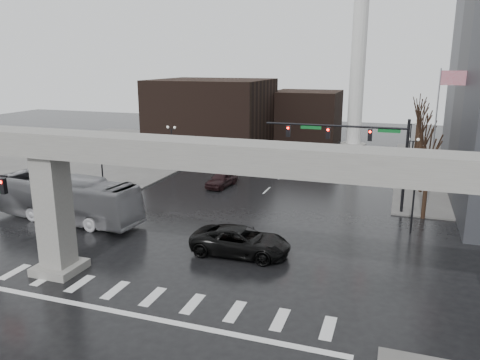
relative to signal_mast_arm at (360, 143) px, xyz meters
The scene contains 22 objects.
ground 21.64m from the signal_mast_arm, 115.57° to the right, with size 160.00×160.00×0.00m, color black.
sidewalk_nw 39.41m from the signal_mast_arm, 153.82° to the left, with size 28.00×36.00×0.15m, color slate.
elevated_guideway 20.35m from the signal_mast_arm, 112.35° to the right, with size 48.00×2.60×8.70m.
building_far_left 32.68m from the signal_mast_arm, 134.74° to the left, with size 16.00×14.00×10.00m, color black.
building_far_mid 35.02m from the signal_mast_arm, 108.32° to the left, with size 10.00×10.00×8.00m, color black.
smokestack 28.38m from the signal_mast_arm, 96.28° to the left, with size 3.60×3.60×30.00m.
signal_mast_arm is the anchor object (origin of this frame).
flagpole_assembly 7.27m from the signal_mast_arm, 26.93° to the left, with size 2.06×0.12×12.00m.
lamp_right_0 6.99m from the signal_mast_arm, 46.80° to the right, with size 1.22×0.32×5.11m.
lamp_right_1 10.51m from the signal_mast_arm, 63.90° to the left, with size 1.22×0.32×5.11m.
lamp_right_2 23.75m from the signal_mast_arm, 79.01° to the left, with size 1.22×0.32×5.11m.
lamp_left_0 23.12m from the signal_mast_arm, 167.96° to the right, with size 1.22×0.32×5.11m.
lamp_left_1 24.42m from the signal_mast_arm, 157.75° to the left, with size 1.22×0.32×5.11m.
lamp_left_2 32.40m from the signal_mast_arm, 134.11° to the left, with size 1.22×0.32×5.11m.
tree_right_0 6.37m from the signal_mast_arm, ahead, with size 1.09×1.58×7.50m.
tree_right_1 9.57m from the signal_mast_arm, 52.50° to the left, with size 1.09×1.61×7.67m.
tree_right_2 16.45m from the signal_mast_arm, 70.00° to the left, with size 1.10×1.63×7.85m.
tree_right_3 24.04m from the signal_mast_arm, 76.58° to the left, with size 1.11×1.66×8.02m.
tree_right_4 31.83m from the signal_mast_arm, 79.94° to the left, with size 1.12×1.69×8.19m.
pickup_truck 15.00m from the signal_mast_arm, 116.45° to the right, with size 3.06×6.65×1.85m, color black.
city_bus 24.58m from the signal_mast_arm, 153.69° to the right, with size 3.05×13.04×3.63m, color #A5A5A9.
far_car 15.01m from the signal_mast_arm, 167.37° to the left, with size 1.83×4.56×1.55m, color black.
Camera 1 is at (12.10, -21.49, 12.60)m, focal length 35.00 mm.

